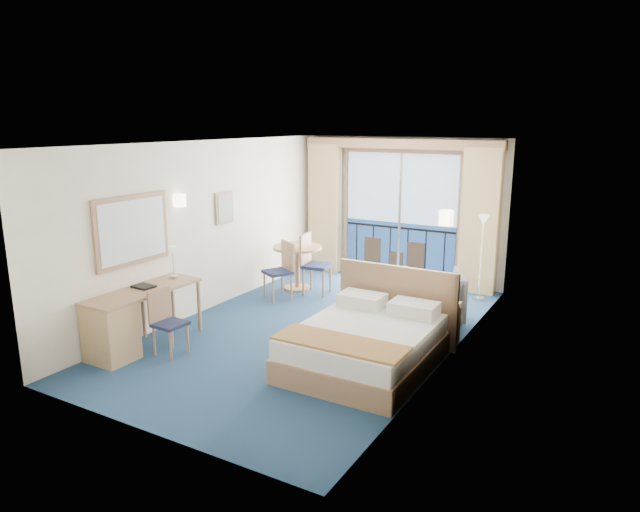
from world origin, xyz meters
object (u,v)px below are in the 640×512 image
at_px(desk, 118,325).
at_px(round_table, 297,257).
at_px(nightstand, 441,323).
at_px(table_chair_a, 312,260).
at_px(floor_lamp, 483,236).
at_px(desk_chair, 166,318).
at_px(table_chair_b, 282,267).
at_px(armchair, 433,296).
at_px(bed, 367,343).

relative_size(desk, round_table, 1.91).
distance_m(nightstand, table_chair_a, 2.96).
relative_size(nightstand, floor_lamp, 0.39).
xyz_separation_m(nightstand, floor_lamp, (-0.05, 2.24, 0.82)).
xyz_separation_m(desk, desk_chair, (0.45, 0.39, 0.05)).
xyz_separation_m(table_chair_a, table_chair_b, (-0.30, -0.50, -0.04)).
height_order(floor_lamp, table_chair_b, floor_lamp).
bearing_deg(table_chair_a, armchair, -106.87).
bearing_deg(round_table, desk_chair, -88.72).
xyz_separation_m(bed, table_chair_a, (-2.15, 2.30, 0.30)).
distance_m(bed, desk_chair, 2.63).
relative_size(armchair, desk, 0.52).
xyz_separation_m(nightstand, table_chair_a, (-2.72, 1.11, 0.32)).
bearing_deg(table_chair_b, bed, -6.77).
distance_m(round_table, table_chair_b, 0.61).
bearing_deg(round_table, bed, -43.62).
relative_size(armchair, floor_lamp, 0.59).
height_order(bed, table_chair_a, bed).
bearing_deg(nightstand, armchair, 116.09).
bearing_deg(bed, desk_chair, -158.69).
height_order(desk_chair, table_chair_a, table_chair_a).
bearing_deg(armchair, nightstand, 88.74).
relative_size(floor_lamp, desk_chair, 1.68).
relative_size(table_chair_a, table_chair_b, 1.08).
xyz_separation_m(floor_lamp, table_chair_a, (-2.67, -1.12, -0.51)).
relative_size(armchair, table_chair_b, 0.88).
height_order(nightstand, floor_lamp, floor_lamp).
relative_size(nightstand, round_table, 0.65).
bearing_deg(round_table, floor_lamp, 18.57).
distance_m(floor_lamp, round_table, 3.24).
bearing_deg(bed, desk, -155.12).
bearing_deg(table_chair_b, table_chair_a, 88.77).
bearing_deg(table_chair_b, armchair, 33.49).
height_order(nightstand, round_table, round_table).
bearing_deg(desk, armchair, 47.27).
distance_m(bed, round_table, 3.50).
bearing_deg(bed, round_table, 136.38).
bearing_deg(floor_lamp, bed, -98.48).
distance_m(nightstand, armchair, 0.89).
distance_m(armchair, table_chair_b, 2.64).
distance_m(bed, armchair, 1.99).
xyz_separation_m(nightstand, round_table, (-3.09, 1.22, 0.32)).
relative_size(bed, desk_chair, 2.34).
relative_size(bed, armchair, 2.34).
bearing_deg(table_chair_b, nightstand, 18.04).
height_order(desk, table_chair_a, table_chair_a).
xyz_separation_m(floor_lamp, desk, (-3.41, -4.77, -0.67)).
relative_size(desk_chair, round_table, 0.98).
bearing_deg(desk_chair, floor_lamp, -31.55).
distance_m(round_table, table_chair_a, 0.38).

